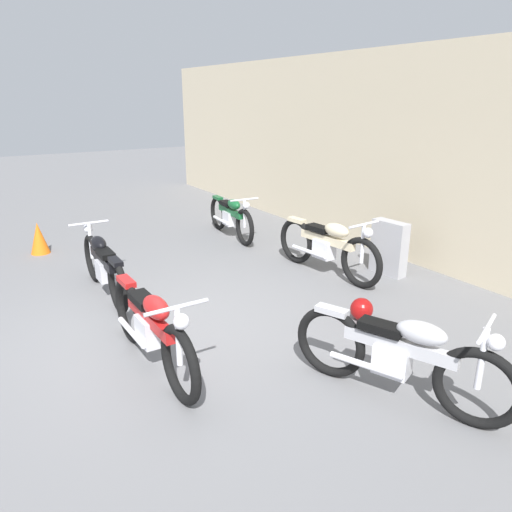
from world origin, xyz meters
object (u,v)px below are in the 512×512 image
at_px(motorcycle_black, 103,265).
at_px(motorcycle_cream, 327,246).
at_px(traffic_cone, 39,238).
at_px(motorcycle_silver, 400,356).
at_px(motorcycle_red, 151,327).
at_px(stone_marker, 389,248).
at_px(motorcycle_green, 231,216).
at_px(helmet, 362,309).

bearing_deg(motorcycle_black, motorcycle_cream, -107.24).
xyz_separation_m(traffic_cone, motorcycle_silver, (6.31, 1.99, 0.17)).
relative_size(motorcycle_black, motorcycle_red, 0.96).
relative_size(traffic_cone, motorcycle_black, 0.27).
relative_size(stone_marker, motorcycle_green, 0.43).
bearing_deg(motorcycle_cream, helmet, -29.81).
xyz_separation_m(motorcycle_green, motorcycle_cream, (2.59, 0.22, 0.04)).
distance_m(motorcycle_green, motorcycle_black, 3.28).
relative_size(motorcycle_green, motorcycle_silver, 1.01).
relative_size(helmet, motorcycle_silver, 0.14).
bearing_deg(motorcycle_red, stone_marker, 98.81).
distance_m(stone_marker, motorcycle_silver, 3.35).
xyz_separation_m(motorcycle_red, motorcycle_cream, (-1.16, 3.23, 0.01)).
height_order(stone_marker, motorcycle_cream, motorcycle_cream).
bearing_deg(motorcycle_black, motorcycle_silver, -157.32).
xyz_separation_m(helmet, motorcycle_cream, (-1.46, 0.67, 0.32)).
xyz_separation_m(motorcycle_silver, motorcycle_cream, (-2.83, 1.56, 0.02)).
bearing_deg(motorcycle_cream, motorcycle_silver, -34.01).
bearing_deg(motorcycle_silver, motorcycle_black, 179.60).
relative_size(stone_marker, motorcycle_cream, 0.39).
bearing_deg(motorcycle_black, helmet, -134.61).
relative_size(motorcycle_red, motorcycle_cream, 0.99).
bearing_deg(motorcycle_cream, stone_marker, 54.95).
bearing_deg(traffic_cone, motorcycle_green, 75.05).
distance_m(helmet, motorcycle_silver, 1.67).
xyz_separation_m(motorcycle_black, motorcycle_cream, (1.01, 3.10, 0.03)).
height_order(motorcycle_green, motorcycle_cream, motorcycle_cream).
distance_m(helmet, motorcycle_green, 4.08).
bearing_deg(motorcycle_red, helmet, 82.51).
height_order(stone_marker, helmet, stone_marker).
bearing_deg(helmet, stone_marker, 123.44).
xyz_separation_m(helmet, traffic_cone, (-4.94, -2.88, 0.14)).
distance_m(motorcycle_silver, motorcycle_black, 4.14).
distance_m(stone_marker, motorcycle_cream, 0.95).
bearing_deg(motorcycle_silver, traffic_cone, 175.26).
height_order(traffic_cone, motorcycle_black, motorcycle_black).
xyz_separation_m(traffic_cone, motorcycle_red, (4.64, 0.32, 0.18)).
relative_size(motorcycle_green, motorcycle_black, 0.97).
height_order(stone_marker, motorcycle_green, motorcycle_green).
bearing_deg(motorcycle_red, motorcycle_black, 175.90).
height_order(helmet, traffic_cone, traffic_cone).
distance_m(motorcycle_green, motorcycle_silver, 5.59).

